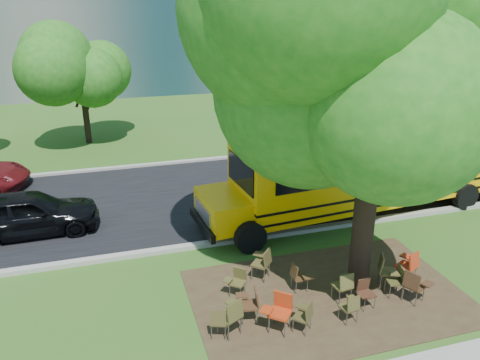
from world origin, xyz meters
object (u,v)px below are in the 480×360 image
object	(u,v)px
chair_5	(365,291)
chair_9	(237,279)
chair_3	(280,308)
chair_7	(415,284)
chair_0	(232,313)
chair_6	(396,278)
chair_11	(344,284)
chair_13	(409,264)
chair_14	(263,261)
chair_1	(220,320)
main_tree	(382,52)
school_bus	(380,164)
black_car	(28,213)
chair_12	(386,269)
chair_10	(298,275)
chair_4	(351,305)
chair_2	(305,314)
chair_8	(251,301)

from	to	relation	value
chair_5	chair_9	size ratio (longest dim) A/B	1.00
chair_3	chair_7	distance (m)	3.62
chair_0	chair_6	xyz separation A→B (m)	(4.50, 0.30, -0.08)
chair_9	chair_11	world-z (taller)	chair_11
chair_13	chair_14	world-z (taller)	chair_13
chair_7	chair_1	bearing A→B (deg)	-116.05
main_tree	chair_5	distance (m)	5.72
school_bus	chair_13	distance (m)	5.04
black_car	chair_13	bearing A→B (deg)	-121.94
main_tree	chair_6	world-z (taller)	main_tree
chair_5	chair_13	world-z (taller)	chair_13
chair_1	chair_12	xyz separation A→B (m)	(4.69, 0.65, 0.10)
chair_6	chair_11	xyz separation A→B (m)	(-1.44, 0.11, 0.02)
school_bus	chair_10	distance (m)	6.45
school_bus	chair_9	xyz separation A→B (m)	(-6.42, -3.76, -1.25)
chair_5	chair_6	size ratio (longest dim) A/B	0.91
main_tree	chair_13	size ratio (longest dim) A/B	9.99
chair_7	chair_4	bearing A→B (deg)	-107.90
chair_2	chair_8	world-z (taller)	chair_8
chair_2	chair_5	world-z (taller)	chair_2
chair_3	chair_12	world-z (taller)	chair_3
chair_6	chair_11	size ratio (longest dim) A/B	0.96
chair_2	chair_5	distance (m)	1.86
chair_3	chair_10	world-z (taller)	chair_3
main_tree	chair_8	bearing A→B (deg)	-169.33
school_bus	chair_3	distance (m)	8.04
chair_2	chair_3	xyz separation A→B (m)	(-0.53, 0.22, 0.11)
chair_4	chair_11	world-z (taller)	chair_11
chair_11	chair_10	bearing A→B (deg)	134.71
chair_6	chair_9	size ratio (longest dim) A/B	1.10
chair_8	chair_9	size ratio (longest dim) A/B	1.15
chair_7	chair_8	world-z (taller)	chair_7
school_bus	chair_9	world-z (taller)	school_bus
chair_10	black_car	size ratio (longest dim) A/B	0.19
chair_1	main_tree	bearing A→B (deg)	33.86
chair_0	chair_3	distance (m)	1.12
chair_0	chair_4	distance (m)	2.85
chair_2	chair_11	bearing A→B (deg)	-14.88
chair_1	chair_14	bearing A→B (deg)	69.22
chair_10	chair_11	distance (m)	1.19
chair_2	chair_5	xyz separation A→B (m)	(1.81, 0.43, -0.01)
chair_11	chair_12	size ratio (longest dim) A/B	0.92
school_bus	chair_2	xyz separation A→B (m)	(-5.34, -5.59, -1.24)
chair_3	chair_8	size ratio (longest dim) A/B	1.10
chair_12	chair_6	bearing A→B (deg)	39.74
main_tree	chair_12	size ratio (longest dim) A/B	10.15
chair_6	chair_8	size ratio (longest dim) A/B	0.96
chair_8	black_car	size ratio (longest dim) A/B	0.20
chair_2	chair_13	distance (m)	3.65
school_bus	chair_5	bearing A→B (deg)	-129.53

